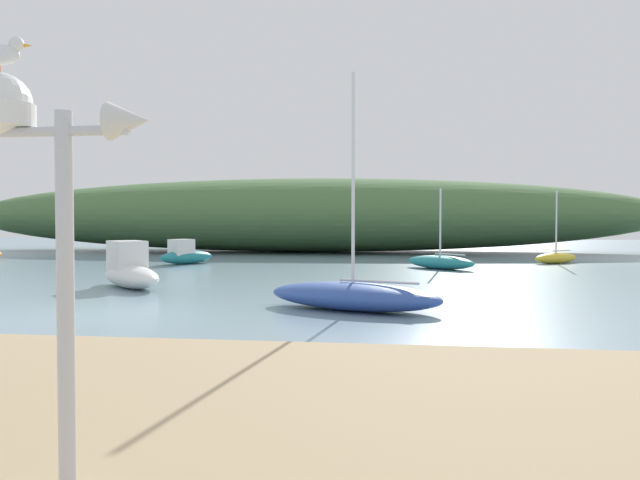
{
  "coord_description": "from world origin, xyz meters",
  "views": [
    {
      "loc": [
        6.77,
        -13.23,
        2.11
      ],
      "look_at": [
        3.9,
        7.59,
        1.46
      ],
      "focal_mm": 35.35,
      "sensor_mm": 36.0,
      "label": 1
    }
  ],
  "objects": [
    {
      "name": "mast_structure",
      "position": [
        4.18,
        -9.18,
        2.59
      ],
      "size": [
        1.32,
        0.47,
        2.94
      ],
      "color": "silver",
      "rests_on": "beach_sand"
    },
    {
      "name": "seagull_on_radar",
      "position": [
        3.98,
        -9.18,
        3.28
      ],
      "size": [
        0.37,
        0.2,
        0.25
      ],
      "color": "orange",
      "rests_on": "mast_structure"
    },
    {
      "name": "sailboat_near_shore",
      "position": [
        14.08,
        19.08,
        0.29
      ],
      "size": [
        2.8,
        2.51,
        3.6
      ],
      "color": "gold",
      "rests_on": "ground"
    },
    {
      "name": "ground_plane",
      "position": [
        0.0,
        0.0,
        0.0
      ],
      "size": [
        120.0,
        120.0,
        0.0
      ],
      "primitive_type": "plane",
      "color": "#7A99A8"
    },
    {
      "name": "sailboat_east_reach",
      "position": [
        8.22,
        14.61,
        0.31
      ],
      "size": [
        3.42,
        3.33,
        3.52
      ],
      "color": "teal",
      "rests_on": "ground"
    },
    {
      "name": "distant_hill",
      "position": [
        -0.56,
        29.24,
        2.49
      ],
      "size": [
        48.45,
        11.42,
        4.97
      ],
      "primitive_type": "ellipsoid",
      "color": "#476B3D",
      "rests_on": "ground"
    },
    {
      "name": "sailboat_west_reach",
      "position": [
        5.52,
        1.53,
        0.35
      ],
      "size": [
        4.67,
        3.09,
        5.58
      ],
      "color": "#2D4C9E",
      "rests_on": "ground"
    },
    {
      "name": "motorboat_mid_channel",
      "position": [
        -3.91,
        16.15,
        0.45
      ],
      "size": [
        2.55,
        2.99,
        1.21
      ],
      "color": "teal",
      "rests_on": "ground"
    },
    {
      "name": "motorboat_far_left",
      "position": [
        -1.88,
        5.56,
        0.53
      ],
      "size": [
        3.41,
        3.55,
        1.47
      ],
      "color": "white",
      "rests_on": "ground"
    }
  ]
}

